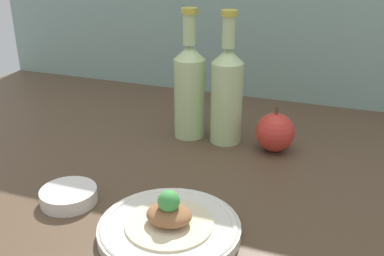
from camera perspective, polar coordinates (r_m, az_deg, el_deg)
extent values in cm
cube|color=brown|center=(85.30, 3.81, -8.54)|extent=(180.00, 110.00, 4.00)
cylinder|color=silver|center=(71.37, -2.89, -12.73)|extent=(22.22, 22.22, 1.75)
torus|color=silver|center=(71.01, -2.90, -12.33)|extent=(21.66, 21.66, 1.23)
cylinder|color=beige|center=(70.75, -2.91, -12.02)|extent=(13.73, 13.73, 0.40)
ellipsoid|color=brown|center=(69.85, -2.94, -10.95)|extent=(7.15, 6.08, 2.79)
sphere|color=green|center=(68.53, -2.98, -9.27)|extent=(3.42, 3.42, 3.42)
cylinder|color=#B7D18E|center=(101.83, -0.32, 3.78)|extent=(7.01, 7.01, 18.17)
cone|color=#B7D18E|center=(98.86, -0.33, 9.63)|extent=(7.01, 7.01, 3.16)
cylinder|color=#B7D18E|center=(97.86, -0.34, 12.41)|extent=(2.81, 2.81, 6.60)
cylinder|color=gold|center=(97.23, -0.35, 14.67)|extent=(3.51, 3.51, 1.20)
cylinder|color=#B7D18E|center=(99.23, 4.40, 3.19)|extent=(7.01, 7.01, 18.17)
cone|color=#B7D18E|center=(96.18, 4.59, 9.18)|extent=(7.01, 7.01, 3.16)
cylinder|color=#B7D18E|center=(95.15, 4.68, 12.04)|extent=(2.81, 2.81, 6.60)
cylinder|color=gold|center=(94.50, 4.76, 14.36)|extent=(3.51, 3.51, 1.20)
sphere|color=red|center=(97.66, 10.49, -0.53)|extent=(8.46, 8.46, 8.46)
cylinder|color=brown|center=(95.86, 10.70, 2.16)|extent=(0.68, 0.68, 1.90)
cylinder|color=silver|center=(81.61, -15.38, -8.31)|extent=(9.77, 9.77, 2.52)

